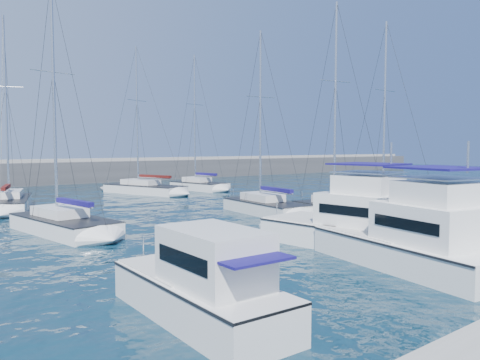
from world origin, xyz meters
TOP-DOWN VIEW (x-y plane):
  - ground at (0.00, 0.00)m, footprint 220.00×220.00m
  - breakwater at (0.00, 52.00)m, footprint 160.00×6.00m
  - motor_yacht_port_outer at (-12.35, -4.26)m, footprint 2.63×7.02m
  - motor_yacht_port_inner at (-1.79, -4.81)m, footprint 5.51×9.25m
  - motor_yacht_stbd_inner at (-0.77, -0.40)m, footprint 4.82×8.88m
  - sailboat_mid_a at (-11.18, 12.54)m, footprint 4.35×8.67m
  - sailboat_mid_c at (3.63, 11.39)m, footprint 3.78×8.34m
  - sailboat_mid_d at (6.54, 6.52)m, footprint 4.24×8.11m
  - sailboat_mid_e at (13.38, 7.13)m, footprint 3.10×7.08m
  - sailboat_back_a at (-11.44, 25.96)m, footprint 5.49×9.35m
  - sailboat_back_b at (3.33, 31.41)m, footprint 6.18×10.31m
  - sailboat_back_c at (10.34, 31.17)m, footprint 4.29×7.70m

SIDE VIEW (x-z plane):
  - ground at x=0.00m, z-range 0.00..0.00m
  - sailboat_mid_c at x=3.63m, z-range -6.61..7.65m
  - sailboat_back_b at x=3.33m, z-range -7.67..8.72m
  - sailboat_mid_a at x=-11.18m, z-range -7.08..8.13m
  - sailboat_back_a at x=-11.44m, z-range -7.51..8.57m
  - sailboat_mid_d at x=6.54m, z-range -7.35..8.42m
  - sailboat_mid_e at x=13.38m, z-range -7.25..8.34m
  - sailboat_back_c at x=10.34m, z-range -7.59..8.70m
  - motor_yacht_port_outer at x=-12.35m, z-range -0.66..2.54m
  - breakwater at x=0.00m, z-range -1.17..3.28m
  - motor_yacht_port_inner at x=-1.79m, z-range -1.21..3.48m
  - motor_yacht_stbd_inner at x=-0.77m, z-range -1.21..3.48m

